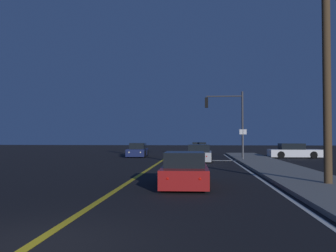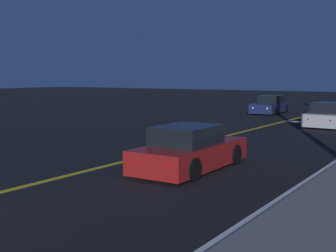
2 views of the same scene
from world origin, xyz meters
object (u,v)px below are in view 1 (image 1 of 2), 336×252
object	(u,v)px
car_mid_block_charcoal	(200,149)
car_distant_tail_white	(294,152)
utility_pole_right	(326,34)
car_lead_oncoming_red	(185,171)
traffic_signal_near_right	(229,114)
car_far_approaching_silver	(199,154)
street_sign_corner	(243,139)
car_side_waiting_navy	(138,151)

from	to	relation	value
car_mid_block_charcoal	car_distant_tail_white	xyz separation A→B (m)	(8.67, -6.78, 0.00)
car_distant_tail_white	utility_pole_right	distance (m)	21.04
car_lead_oncoming_red	traffic_signal_near_right	xyz separation A→B (m)	(3.25, 17.93, 3.33)
car_far_approaching_silver	car_lead_oncoming_red	world-z (taller)	same
utility_pole_right	traffic_signal_near_right	bearing A→B (deg)	97.23
car_mid_block_charcoal	street_sign_corner	distance (m)	12.30
car_mid_block_charcoal	car_distant_tail_white	size ratio (longest dim) A/B	0.92
car_mid_block_charcoal	car_lead_oncoming_red	size ratio (longest dim) A/B	0.99
traffic_signal_near_right	car_lead_oncoming_red	bearing A→B (deg)	79.74
car_mid_block_charcoal	street_sign_corner	bearing A→B (deg)	-72.07
traffic_signal_near_right	utility_pole_right	bearing A→B (deg)	97.23
car_distant_tail_white	car_far_approaching_silver	bearing A→B (deg)	-57.25
traffic_signal_near_right	utility_pole_right	xyz separation A→B (m)	(2.26, -17.81, 2.02)
car_lead_oncoming_red	street_sign_corner	bearing A→B (deg)	73.77
car_far_approaching_silver	car_distant_tail_white	xyz separation A→B (m)	(8.73, 5.86, 0.00)
traffic_signal_near_right	car_mid_block_charcoal	bearing A→B (deg)	-73.92
car_distant_tail_white	street_sign_corner	xyz separation A→B (m)	(-5.23, -4.97, 1.15)
car_mid_block_charcoal	utility_pole_right	world-z (taller)	utility_pole_right
car_far_approaching_silver	car_distant_tail_white	distance (m)	10.51
car_lead_oncoming_red	utility_pole_right	size ratio (longest dim) A/B	0.38
car_distant_tail_white	street_sign_corner	bearing A→B (deg)	-47.57
car_lead_oncoming_red	car_far_approaching_silver	bearing A→B (deg)	86.52
utility_pole_right	street_sign_corner	size ratio (longest dim) A/B	4.43
car_lead_oncoming_red	street_sign_corner	size ratio (longest dim) A/B	1.70
utility_pole_right	car_far_approaching_silver	bearing A→B (deg)	109.14
car_far_approaching_silver	street_sign_corner	xyz separation A→B (m)	(3.50, 0.89, 1.15)
car_mid_block_charcoal	utility_pole_right	distance (m)	27.72
car_side_waiting_navy	car_far_approaching_silver	distance (m)	8.99
car_side_waiting_navy	car_lead_oncoming_red	distance (m)	21.62
car_mid_block_charcoal	car_distant_tail_white	distance (m)	11.00
car_side_waiting_navy	utility_pole_right	distance (m)	24.09
car_lead_oncoming_red	car_distant_tail_white	bearing A→B (deg)	64.05
car_far_approaching_silver	utility_pole_right	xyz separation A→B (m)	(4.90, -14.12, 5.35)
car_side_waiting_navy	car_distant_tail_white	xyz separation A→B (m)	(14.73, -0.82, 0.00)
car_side_waiting_navy	car_distant_tail_white	world-z (taller)	same
car_side_waiting_navy	car_lead_oncoming_red	world-z (taller)	same
car_far_approaching_silver	car_mid_block_charcoal	bearing A→B (deg)	91.63
traffic_signal_near_right	utility_pole_right	distance (m)	18.06
car_far_approaching_silver	traffic_signal_near_right	bearing A→B (deg)	56.31
car_mid_block_charcoal	car_lead_oncoming_red	distance (m)	26.90
car_distant_tail_white	car_mid_block_charcoal	bearing A→B (deg)	-129.19
car_side_waiting_navy	street_sign_corner	xyz separation A→B (m)	(9.50, -5.80, 1.15)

